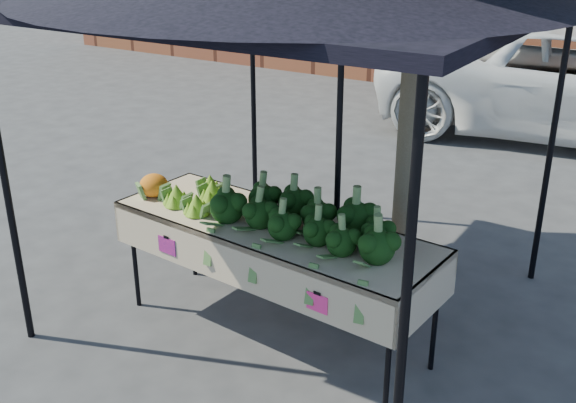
# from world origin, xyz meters

# --- Properties ---
(ground) EXTENTS (90.00, 90.00, 0.00)m
(ground) POSITION_xyz_m (0.00, 0.00, 0.00)
(ground) COLOR #313134
(table) EXTENTS (2.46, 0.99, 0.90)m
(table) POSITION_xyz_m (0.08, -0.15, 0.45)
(table) COLOR #C0AA8B
(table) RESTS_ON ground
(canopy) EXTENTS (3.16, 3.16, 2.74)m
(canopy) POSITION_xyz_m (0.02, 0.32, 1.37)
(canopy) COLOR black
(canopy) RESTS_ON ground
(broccoli_heap) EXTENTS (1.40, 0.60, 0.29)m
(broccoli_heap) POSITION_xyz_m (0.35, -0.12, 1.05)
(broccoli_heap) COLOR #12350F
(broccoli_heap) RESTS_ON table
(romanesco_cluster) EXTENTS (0.46, 0.60, 0.23)m
(romanesco_cluster) POSITION_xyz_m (-0.59, -0.11, 1.01)
(romanesco_cluster) COLOR #8BAD2D
(romanesco_cluster) RESTS_ON table
(cauliflower_pair) EXTENTS (0.23, 0.23, 0.20)m
(cauliflower_pair) POSITION_xyz_m (-0.97, -0.20, 1.00)
(cauliflower_pair) COLOR orange
(cauliflower_pair) RESTS_ON table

